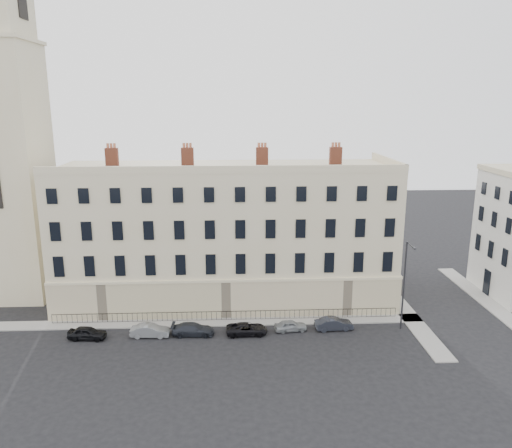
% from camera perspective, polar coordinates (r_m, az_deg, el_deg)
% --- Properties ---
extents(ground, '(160.00, 160.00, 0.00)m').
position_cam_1_polar(ground, '(47.44, 4.00, -13.56)').
color(ground, black).
rests_on(ground, ground).
extents(terrace, '(36.22, 12.22, 17.00)m').
position_cam_1_polar(terrace, '(55.64, -3.41, -1.07)').
color(terrace, beige).
rests_on(terrace, ground).
extents(church_tower, '(8.00, 8.13, 44.00)m').
position_cam_1_polar(church_tower, '(61.12, -27.04, 9.42)').
color(church_tower, beige).
rests_on(church_tower, ground).
extents(pavement_terrace, '(48.00, 2.00, 0.12)m').
position_cam_1_polar(pavement_terrace, '(51.83, -7.92, -11.10)').
color(pavement_terrace, gray).
rests_on(pavement_terrace, ground).
extents(pavement_east_return, '(2.00, 24.00, 0.12)m').
position_cam_1_polar(pavement_east_return, '(57.32, 16.23, -9.03)').
color(pavement_east_return, gray).
rests_on(pavement_east_return, ground).
extents(pavement_adjacent, '(2.00, 20.00, 0.12)m').
position_cam_1_polar(pavement_adjacent, '(62.87, 24.38, -7.68)').
color(pavement_adjacent, gray).
rests_on(pavement_adjacent, ground).
extents(railings, '(35.00, 0.04, 0.96)m').
position_cam_1_polar(railings, '(51.78, -3.41, -10.42)').
color(railings, black).
rests_on(railings, ground).
extents(car_a, '(3.68, 1.73, 1.22)m').
position_cam_1_polar(car_a, '(50.60, -18.73, -11.71)').
color(car_a, black).
rests_on(car_a, ground).
extents(car_b, '(3.71, 1.41, 1.21)m').
position_cam_1_polar(car_b, '(49.52, -12.01, -11.83)').
color(car_b, slate).
rests_on(car_b, ground).
extents(car_c, '(4.12, 1.80, 1.18)m').
position_cam_1_polar(car_c, '(49.15, -7.21, -11.85)').
color(car_c, '#22252D').
rests_on(car_c, ground).
extents(car_d, '(4.03, 1.94, 1.11)m').
position_cam_1_polar(car_d, '(48.94, -1.05, -11.90)').
color(car_d, black).
rests_on(car_d, ground).
extents(car_e, '(3.30, 1.64, 1.08)m').
position_cam_1_polar(car_e, '(49.72, 3.98, -11.52)').
color(car_e, gray).
rests_on(car_e, ground).
extents(car_f, '(3.79, 1.55, 1.22)m').
position_cam_1_polar(car_f, '(50.40, 8.89, -11.20)').
color(car_f, '#23262E').
rests_on(car_f, ground).
extents(streetlamp, '(0.32, 1.93, 8.92)m').
position_cam_1_polar(streetlamp, '(50.32, 16.62, -6.34)').
color(streetlamp, '#2D2E33').
rests_on(streetlamp, ground).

